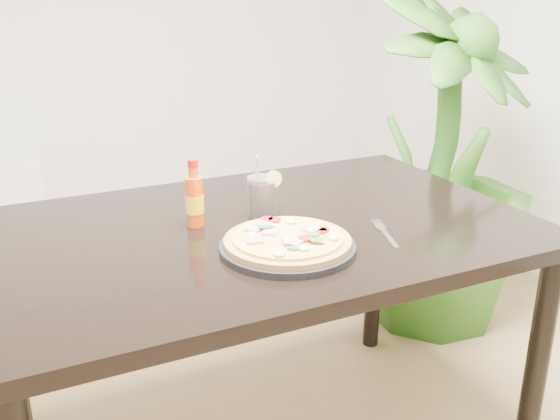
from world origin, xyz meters
name	(u,v)px	position (x,y,z in m)	size (l,w,h in m)	color
dining_table	(261,254)	(0.29, -0.04, 0.67)	(1.40, 0.90, 0.75)	black
plate	(287,247)	(0.28, -0.22, 0.76)	(0.32, 0.32, 0.02)	black
pizza	(287,240)	(0.28, -0.22, 0.78)	(0.30, 0.30, 0.03)	tan
hot_sauce_bottle	(194,200)	(0.13, 0.03, 0.82)	(0.05, 0.05, 0.18)	#E54A0D
cola_cup	(262,197)	(0.32, 0.03, 0.80)	(0.09, 0.08, 0.17)	black
fork	(385,233)	(0.54, -0.23, 0.75)	(0.07, 0.18, 0.00)	silver
houseplant	(442,164)	(1.30, 0.46, 0.67)	(0.75, 0.75, 1.33)	#2C651A
plant_pot	(431,289)	(1.30, 0.46, 0.11)	(0.28, 0.28, 0.22)	brown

